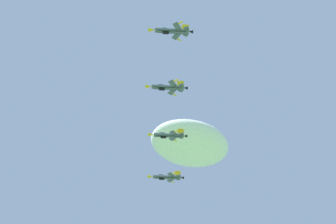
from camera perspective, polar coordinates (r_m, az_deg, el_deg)
name	(u,v)px	position (r m, az deg, el deg)	size (l,w,h in m)	color
cloud_near_formation	(190,144)	(307.06, 3.18, -4.58)	(61.15, 41.05, 21.96)	white
fighter_jet_lead	(171,31)	(143.24, 0.44, 11.61)	(15.89, 9.05, 5.58)	#4C5666
fighter_jet_left_wing	(167,87)	(148.48, -0.16, 3.59)	(15.89, 9.38, 5.35)	#4C5666
fighter_jet_right_wing	(168,135)	(159.80, 0.00, -3.37)	(15.89, 9.03, 5.61)	#4C5666
fighter_jet_left_outer	(166,177)	(175.31, -0.28, -9.34)	(15.89, 9.60, 5.19)	#4C5666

